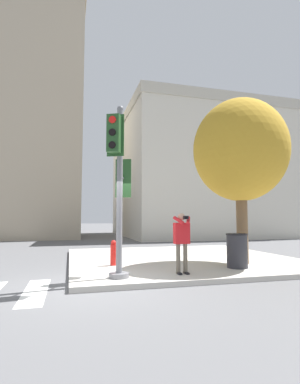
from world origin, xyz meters
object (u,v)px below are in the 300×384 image
fire_hydrant (113,253)px  trash_bin (237,250)px  street_tree (240,151)px  person_photographer (182,237)px  traffic_signal_pole (119,179)px

fire_hydrant → trash_bin: 3.73m
street_tree → trash_bin: size_ratio=5.41×
person_photographer → fire_hydrant: size_ratio=2.05×
person_photographer → street_tree: street_tree is taller
traffic_signal_pole → fire_hydrant: (0.14, 1.95, -2.04)m
trash_bin → fire_hydrant: bearing=158.1°
traffic_signal_pole → street_tree: street_tree is taller
person_photographer → street_tree: 3.89m
traffic_signal_pole → street_tree: size_ratio=0.80×
trash_bin → traffic_signal_pole: bearing=-171.2°
person_photographer → street_tree: (2.52, 1.15, 2.73)m
traffic_signal_pole → person_photographer: bearing=2.7°
traffic_signal_pole → trash_bin: size_ratio=4.34×
person_photographer → fire_hydrant: bearing=129.5°
traffic_signal_pole → person_photographer: (1.68, 0.08, -1.48)m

